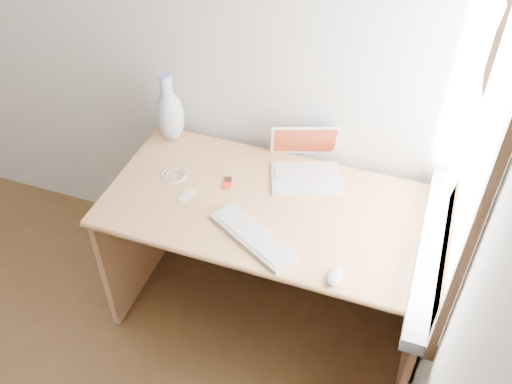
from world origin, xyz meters
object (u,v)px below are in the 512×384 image
(external_keyboard, at_px, (253,236))
(laptop, at_px, (309,165))
(vase, at_px, (170,114))
(desk, at_px, (277,227))

(external_keyboard, bearing_deg, laptop, 106.92)
(external_keyboard, bearing_deg, vase, 169.68)
(laptop, height_order, vase, vase)
(desk, relative_size, vase, 4.05)
(desk, distance_m, laptop, 0.32)
(desk, distance_m, vase, 0.72)
(desk, height_order, external_keyboard, external_keyboard)
(external_keyboard, bearing_deg, desk, 117.41)
(desk, xyz_separation_m, vase, (-0.59, 0.20, 0.35))
(laptop, relative_size, vase, 1.02)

